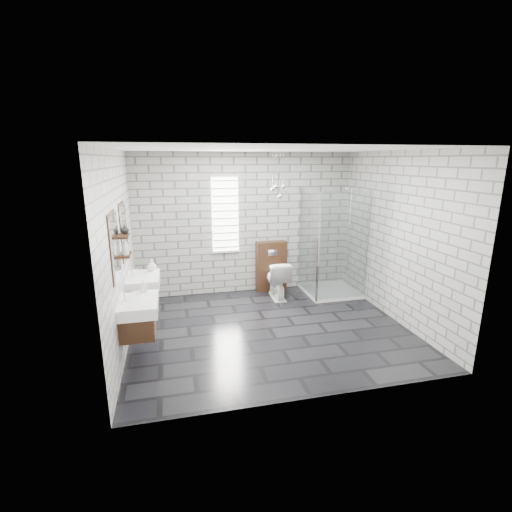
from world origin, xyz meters
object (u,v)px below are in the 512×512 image
object	(u,v)px
vanity_left	(136,307)
toilet	(277,279)
vanity_right	(141,282)
cistern_panel	(271,266)
shower_enclosure	(329,270)

from	to	relation	value
vanity_left	toilet	bearing A→B (deg)	37.18
vanity_right	toilet	distance (m)	2.56
vanity_right	cistern_panel	bearing A→B (deg)	27.07
shower_enclosure	toilet	size ratio (longest dim) A/B	2.81
cistern_panel	shower_enclosure	xyz separation A→B (m)	(1.01, -0.52, 0.00)
shower_enclosure	toilet	distance (m)	1.02
vanity_right	toilet	bearing A→B (deg)	18.46
cistern_panel	toilet	bearing A→B (deg)	-90.00
cistern_panel	shower_enclosure	world-z (taller)	shower_enclosure
vanity_left	toilet	distance (m)	3.04
shower_enclosure	vanity_right	bearing A→B (deg)	-168.25
cistern_panel	toilet	size ratio (longest dim) A/B	1.38
toilet	vanity_left	bearing A→B (deg)	39.17
shower_enclosure	toilet	bearing A→B (deg)	174.80
vanity_left	toilet	world-z (taller)	vanity_left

